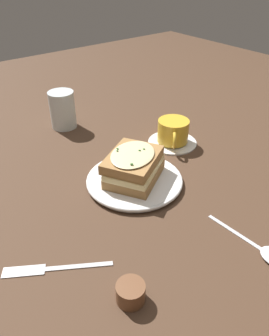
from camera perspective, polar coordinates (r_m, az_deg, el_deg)
The scene contains 7 objects.
ground_plane at distance 0.78m, azimuth 2.67°, elevation -2.56°, with size 2.40×2.40×0.00m, color #473021.
dinner_plate at distance 0.77m, azimuth -0.00°, elevation -2.12°, with size 0.23×0.23×0.01m.
sandwich at distance 0.75m, azimuth -0.13°, elevation 0.35°, with size 0.17×0.16×0.07m.
teacup_with_saucer at distance 0.92m, azimuth 6.71°, elevation 5.99°, with size 0.14×0.14×0.07m.
water_glass at distance 1.02m, azimuth -12.41°, elevation 9.88°, with size 0.08×0.08×0.11m, color silver.
fork at distance 0.61m, azimuth -15.37°, elevation -16.59°, with size 0.17×0.11×0.00m.
condiment_pot at distance 0.55m, azimuth -0.68°, elevation -20.88°, with size 0.05×0.05×0.03m, color brown.
Camera 1 is at (-0.41, -0.47, 0.46)m, focal length 35.00 mm.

